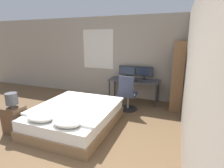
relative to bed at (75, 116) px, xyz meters
name	(u,v)px	position (x,y,z in m)	size (l,w,h in m)	color
ground_plane	(42,168)	(0.24, -1.37, -0.25)	(20.00, 20.00, 0.00)	brown
wall_back	(120,58)	(0.23, 2.49, 1.10)	(12.00, 0.08, 2.70)	#9E9384
wall_side_right	(191,76)	(2.32, 0.13, 1.10)	(0.06, 12.00, 2.70)	#9E9384
bed	(75,116)	(0.00, 0.00, 0.00)	(1.71, 2.03, 0.57)	#846647
nightstand	(15,120)	(-1.09, -0.68, 0.04)	(0.39, 0.35, 0.58)	brown
bedside_lamp	(12,99)	(-1.09, -0.68, 0.51)	(0.24, 0.24, 0.31)	gray
desk	(134,82)	(0.84, 2.12, 0.39)	(1.57, 0.61, 0.72)	#38383D
monitor_left	(127,71)	(0.55, 2.32, 0.71)	(0.54, 0.16, 0.40)	black
monitor_right	(144,72)	(1.12, 2.32, 0.71)	(0.54, 0.16, 0.40)	black
keyboard	(132,81)	(0.84, 1.92, 0.48)	(0.37, 0.13, 0.02)	black
computer_mouse	(141,81)	(1.11, 1.92, 0.49)	(0.07, 0.05, 0.04)	black
office_chair	(128,96)	(0.85, 1.35, 0.16)	(0.52, 0.52, 1.01)	black
bookshelf	(178,74)	(2.12, 1.94, 0.79)	(0.30, 0.71, 1.92)	brown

